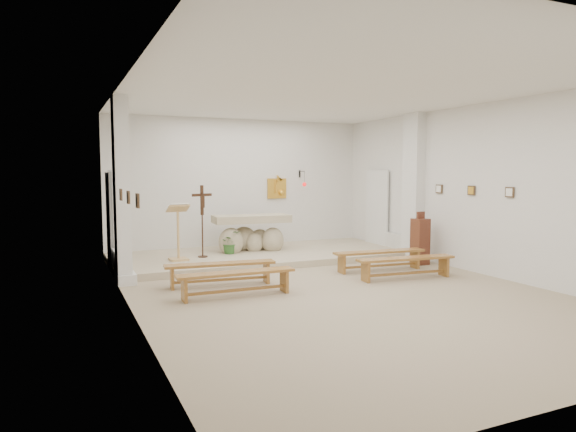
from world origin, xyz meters
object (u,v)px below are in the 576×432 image
crucifix_stand (202,216)px  donation_pedestal (420,241)px  bench_left_front (220,268)px  bench_left_second (236,278)px  lectern (178,232)px  altar (251,236)px  bench_right_second (406,263)px  bench_right_front (379,256)px

crucifix_stand → donation_pedestal: (4.51, -2.11, -0.57)m
bench_left_front → bench_left_second: size_ratio=1.01×
lectern → crucifix_stand: (0.60, 0.19, 0.33)m
bench_left_front → altar: bearing=66.9°
crucifix_stand → donation_pedestal: 5.01m
altar → lectern: size_ratio=1.51×
bench_left_second → altar: bearing=67.8°
donation_pedestal → bench_left_second: 4.95m
lectern → bench_left_second: bearing=-87.4°
bench_right_second → bench_left_front: bearing=171.3°
crucifix_stand → altar: bearing=2.8°
crucifix_stand → bench_left_second: bearing=-111.5°
bench_left_front → bench_left_second: bearing=-83.1°
bench_right_front → altar: bearing=128.7°
bench_right_second → altar: bearing=122.4°
donation_pedestal → bench_left_front: size_ratio=0.59×
lectern → bench_left_second: lectern is taller
altar → lectern: (-1.94, -0.66, 0.26)m
donation_pedestal → bench_right_second: bearing=-140.3°
crucifix_stand → donation_pedestal: size_ratio=1.37×
altar → bench_left_front: (-1.64, -2.84, -0.20)m
crucifix_stand → bench_right_second: 4.67m
bench_left_front → bench_right_second: (3.52, -0.91, 0.00)m
lectern → bench_right_front: (3.82, -2.18, -0.46)m
bench_left_second → bench_right_second: 3.52m
bench_right_front → donation_pedestal: bearing=17.0°
altar → bench_left_second: altar is taller
lectern → donation_pedestal: bearing=-23.5°
donation_pedestal → bench_right_front: (-1.29, -0.27, -0.21)m
lectern → crucifix_stand: size_ratio=0.77×
bench_right_front → bench_left_second: (-3.52, -0.91, 0.00)m
donation_pedestal → bench_left_second: donation_pedestal is taller
lectern → bench_left_front: (0.30, -2.18, -0.46)m
bench_left_front → bench_left_second: same height
donation_pedestal → bench_right_second: donation_pedestal is taller
bench_left_second → bench_left_front: bearing=91.4°
crucifix_stand → bench_right_front: 4.08m
altar → crucifix_stand: 1.54m
bench_left_front → bench_right_front: same height
donation_pedestal → bench_right_front: donation_pedestal is taller
lectern → bench_left_front: bearing=-85.1°
altar → crucifix_stand: crucifix_stand is taller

